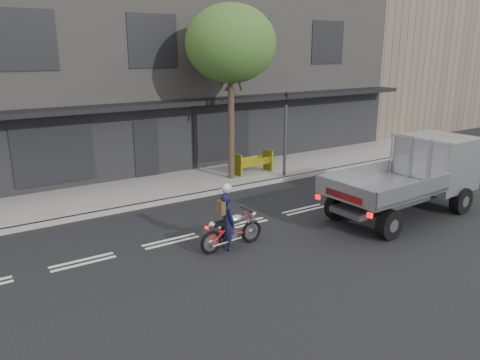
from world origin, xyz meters
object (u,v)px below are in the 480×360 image
Objects in this scene: street_tree at (231,44)px; flatbed_ute at (427,167)px; motorcycle at (232,229)px; construction_barrier at (256,163)px; traffic_light_pole at (285,139)px; rider at (227,221)px.

street_tree is 1.23× the size of flatbed_ute.
motorcycle is 7.06m from construction_barrier.
traffic_light_pole is 7.19m from motorcycle.
traffic_light_pole is at bearing -52.95° from rider.
street_tree is 4.10× the size of construction_barrier.
traffic_light_pole is 2.13× the size of construction_barrier.
street_tree is 4.36× the size of rider.
rider is (-0.15, -0.00, 0.26)m from motorcycle.
street_tree reaches higher than construction_barrier.
traffic_light_pole reaches higher than construction_barrier.
rider is at bearing -131.16° from construction_barrier.
street_tree is at bearing 55.43° from motorcycle.
motorcycle is 1.18× the size of construction_barrier.
construction_barrier is (1.16, -0.07, -4.67)m from street_tree.
street_tree is at bearing 156.97° from traffic_light_pole.
rider is 7.16m from construction_barrier.
rider is (-3.55, -5.46, -4.50)m from street_tree.
flatbed_ute is at bearing -73.56° from traffic_light_pole.
flatbed_ute is (7.15, -0.79, 0.65)m from rider.
street_tree is at bearing 176.62° from construction_barrier.
traffic_light_pole reaches higher than flatbed_ute.
traffic_light_pole is 2.26× the size of rider.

